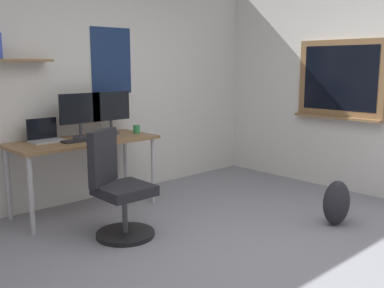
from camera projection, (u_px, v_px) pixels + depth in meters
name	position (u px, v px, depth m)	size (l,w,h in m)	color
ground_plane	(258.00, 265.00, 3.42)	(5.20, 5.20, 0.00)	gray
wall_back	(87.00, 83.00, 4.95)	(5.00, 0.30, 2.60)	silver
desk	(84.00, 147.00, 4.57)	(1.49, 0.65, 0.76)	olive
office_chair	(118.00, 191.00, 3.94)	(0.55, 0.56, 0.95)	black
laptop	(45.00, 136.00, 4.43)	(0.31, 0.21, 0.23)	#ADAFB5
monitor_primary	(80.00, 112.00, 4.61)	(0.46, 0.17, 0.46)	#38383D
monitor_secondary	(111.00, 110.00, 4.86)	(0.46, 0.17, 0.46)	#38383D
keyboard	(81.00, 140.00, 4.45)	(0.37, 0.13, 0.02)	black
computer_mouse	(105.00, 137.00, 4.63)	(0.10, 0.06, 0.03)	#262628
coffee_mug	(137.00, 129.00, 4.96)	(0.08, 0.08, 0.09)	#338C4C
backpack	(336.00, 203.00, 4.25)	(0.32, 0.22, 0.43)	#232328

